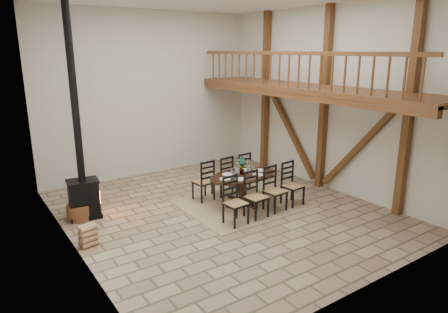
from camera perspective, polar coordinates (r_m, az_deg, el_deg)
ground at (r=9.88m, az=-0.12°, el=-7.81°), size 8.00×8.00×0.00m
room_shell at (r=9.86m, az=5.68°, el=10.18°), size 7.02×8.02×5.01m
rug at (r=10.34m, az=2.66°, el=-6.70°), size 3.00×2.50×0.02m
dining_table at (r=10.14m, az=3.02°, el=-4.79°), size 2.38×2.27×1.23m
wood_stove at (r=9.73m, az=-19.70°, el=-2.13°), size 0.78×0.63×5.00m
log_basket at (r=9.96m, az=-20.01°, el=-7.36°), size 0.55×0.55×0.46m
log_stack at (r=8.59m, az=-18.83°, el=-10.63°), size 0.38×0.29×0.46m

